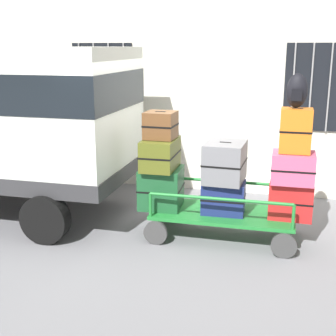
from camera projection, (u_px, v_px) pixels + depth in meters
ground_plane at (167, 228)px, 7.10m from camera, size 40.00×40.00×0.00m
building_wall at (197, 57)px, 8.54m from camera, size 12.00×0.38×5.00m
luggage_cart at (223, 216)px, 6.69m from camera, size 2.08×1.03×0.39m
cart_railing at (224, 193)px, 6.60m from camera, size 1.97×0.89×0.36m
suitcase_left_bottom at (161, 187)px, 6.83m from camera, size 0.63×0.63×0.59m
suitcase_left_middle at (160, 154)px, 6.65m from camera, size 0.47×0.71×0.44m
suitcase_left_top at (161, 125)px, 6.57m from camera, size 0.44×0.44×0.39m
suitcase_midleft_bottom at (224, 197)px, 6.60m from camera, size 0.62×0.46×0.46m
suitcase_midleft_middle at (225, 162)px, 6.50m from camera, size 0.57×0.71×0.56m
suitcase_center_bottom at (291, 201)px, 6.35m from camera, size 0.60×0.34×0.53m
suitcase_center_middle at (293, 168)px, 6.23m from camera, size 0.57×0.49×0.41m
suitcase_center_top at (296, 131)px, 6.11m from camera, size 0.42×0.33×0.59m
backpack at (297, 91)px, 5.99m from camera, size 0.27×0.22×0.44m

